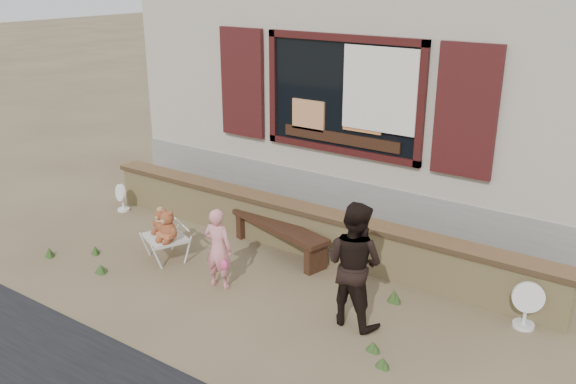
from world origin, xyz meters
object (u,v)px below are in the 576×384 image
Objects in this scene: folding_chair at (166,238)px; adult at (354,264)px; teddy_bear_right at (168,225)px; bench at (279,232)px; teddy_bear_left at (161,220)px; child at (218,248)px.

folding_chair is 2.88m from adult.
teddy_bear_right reaches higher than folding_chair.
adult is (2.85, 0.05, 0.41)m from folding_chair.
bench is 4.78× the size of teddy_bear_left.
adult is at bearing 24.48° from teddy_bear_left.
teddy_bear_left is (-0.13, 0.06, 0.21)m from folding_chair.
teddy_bear_left is at bearing 4.49° from adult.
teddy_bear_right is at bearing -118.18° from bench.
teddy_bear_left is (-1.27, -0.98, 0.20)m from bench.
child reaches higher than folding_chair.
bench is 3.96× the size of teddy_bear_right.
bench is 1.20× the size of adult.
bench is 1.52m from teddy_bear_right.
folding_chair is 0.25m from teddy_bear_left.
child is at bearing -77.85° from bench.
teddy_bear_right is (0.13, -0.06, 0.25)m from folding_chair.
bench is 1.23m from child.
teddy_bear_right is (-1.02, -1.10, 0.24)m from bench.
folding_chair is 1.95× the size of teddy_bear_left.
bench is 1.55m from folding_chair.
teddy_bear_left is 0.25× the size of adult.
child is 1.78m from adult.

